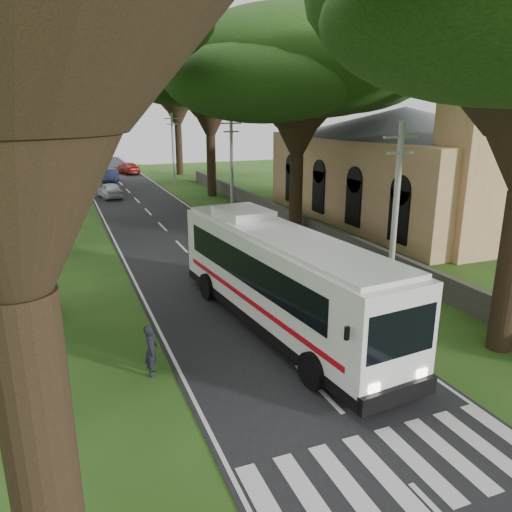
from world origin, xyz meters
The scene contains 18 objects.
ground centered at (0.00, 0.00, 0.00)m, with size 140.00×140.00×0.00m, color #204313.
road centered at (0.00, 25.00, 0.01)m, with size 8.00×120.00×0.04m, color black.
crosswalk centered at (0.00, -2.00, 0.00)m, with size 8.00×3.00×0.01m, color silver.
property_wall centered at (9.00, 24.00, 0.60)m, with size 0.35×50.00×1.20m, color #383533.
church centered at (17.86, 21.55, 4.91)m, with size 14.00×24.00×11.60m.
pole_near centered at (5.50, 6.00, 4.18)m, with size 1.60×0.24×8.00m.
pole_mid centered at (5.50, 26.00, 4.18)m, with size 1.60×0.24×8.00m.
pole_far centered at (5.50, 46.00, 4.18)m, with size 1.60×0.24×8.00m.
tree_l_midb centered at (-7.50, 30.00, 12.26)m, with size 12.81×12.81×15.19m.
tree_l_far centered at (-8.50, 48.00, 12.37)m, with size 16.06×16.06×15.87m.
tree_r_mida centered at (8.00, 20.00, 11.08)m, with size 16.32×16.32×14.61m.
tree_r_midb centered at (7.50, 38.00, 11.88)m, with size 15.05×15.05×15.18m.
tree_r_far centered at (8.50, 56.00, 12.94)m, with size 13.55×13.55×16.01m.
coach_bus centered at (0.79, 6.71, 2.12)m, with size 4.13×13.54×3.93m.
distant_car_a centered at (-2.22, 40.33, 0.79)m, with size 1.79×4.44×1.51m, color silver.
distant_car_b centered at (-0.86, 52.35, 0.75)m, with size 1.51×4.34×1.43m, color navy.
distant_car_c centered at (2.05, 59.04, 0.78)m, with size 2.10×5.17×1.50m, color maroon.
pedestrian centered at (-4.66, 4.82, 0.88)m, with size 0.64×0.42×1.75m, color black.
Camera 1 is at (-6.94, -10.12, 8.44)m, focal length 35.00 mm.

